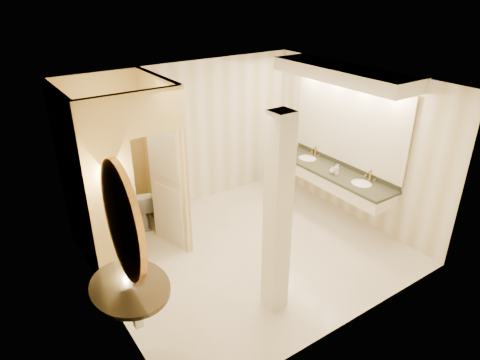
# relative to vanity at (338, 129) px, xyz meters

# --- Properties ---
(floor) EXTENTS (4.50, 4.50, 0.00)m
(floor) POSITION_rel_vanity_xyz_m (-1.98, -0.17, -1.63)
(floor) COLOR white
(floor) RESTS_ON ground
(ceiling) EXTENTS (4.50, 4.50, 0.00)m
(ceiling) POSITION_rel_vanity_xyz_m (-1.98, -0.17, 1.07)
(ceiling) COLOR white
(ceiling) RESTS_ON wall_back
(wall_back) EXTENTS (4.50, 0.02, 2.70)m
(wall_back) POSITION_rel_vanity_xyz_m (-1.98, 1.83, -0.28)
(wall_back) COLOR white
(wall_back) RESTS_ON floor
(wall_front) EXTENTS (4.50, 0.02, 2.70)m
(wall_front) POSITION_rel_vanity_xyz_m (-1.98, -2.17, -0.28)
(wall_front) COLOR white
(wall_front) RESTS_ON floor
(wall_left) EXTENTS (0.02, 4.00, 2.70)m
(wall_left) POSITION_rel_vanity_xyz_m (-4.23, -0.17, -0.28)
(wall_left) COLOR white
(wall_left) RESTS_ON floor
(wall_right) EXTENTS (0.02, 4.00, 2.70)m
(wall_right) POSITION_rel_vanity_xyz_m (0.27, -0.17, -0.28)
(wall_right) COLOR white
(wall_right) RESTS_ON floor
(toilet_closet) EXTENTS (1.50, 1.55, 2.70)m
(toilet_closet) POSITION_rel_vanity_xyz_m (-3.10, 0.81, -0.24)
(toilet_closet) COLOR #DBBD72
(toilet_closet) RESTS_ON floor
(wall_sconce) EXTENTS (0.14, 0.14, 0.42)m
(wall_sconce) POSITION_rel_vanity_xyz_m (-3.90, 0.26, 0.10)
(wall_sconce) COLOR #BA8A3B
(wall_sconce) RESTS_ON toilet_closet
(vanity) EXTENTS (0.75, 2.65, 2.09)m
(vanity) POSITION_rel_vanity_xyz_m (0.00, 0.00, 0.00)
(vanity) COLOR white
(vanity) RESTS_ON floor
(console_shelf) EXTENTS (1.08, 1.08, 1.99)m
(console_shelf) POSITION_rel_vanity_xyz_m (-4.19, -0.96, -0.28)
(console_shelf) COLOR black
(console_shelf) RESTS_ON floor
(pillar) EXTENTS (0.26, 0.26, 2.70)m
(pillar) POSITION_rel_vanity_xyz_m (-2.43, -1.37, -0.28)
(pillar) COLOR white
(pillar) RESTS_ON floor
(tissue_box) EXTENTS (0.16, 0.16, 0.13)m
(tissue_box) POSITION_rel_vanity_xyz_m (-4.06, -0.80, -0.69)
(tissue_box) COLOR black
(tissue_box) RESTS_ON console_shelf
(toilet) EXTENTS (0.52, 0.75, 0.70)m
(toilet) POSITION_rel_vanity_xyz_m (-3.08, 1.58, -1.28)
(toilet) COLOR white
(toilet) RESTS_ON floor
(soap_bottle_a) EXTENTS (0.06, 0.06, 0.12)m
(soap_bottle_a) POSITION_rel_vanity_xyz_m (-0.05, -0.07, -0.70)
(soap_bottle_a) COLOR beige
(soap_bottle_a) RESTS_ON vanity
(soap_bottle_b) EXTENTS (0.13, 0.13, 0.13)m
(soap_bottle_b) POSITION_rel_vanity_xyz_m (-0.15, -0.10, -0.69)
(soap_bottle_b) COLOR silver
(soap_bottle_b) RESTS_ON vanity
(soap_bottle_c) EXTENTS (0.09, 0.09, 0.20)m
(soap_bottle_c) POSITION_rel_vanity_xyz_m (-0.13, -0.19, -0.65)
(soap_bottle_c) COLOR #C6B28C
(soap_bottle_c) RESTS_ON vanity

